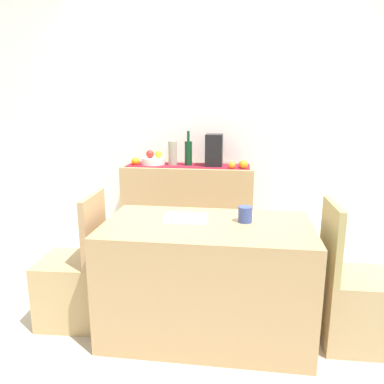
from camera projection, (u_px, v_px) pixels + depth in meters
ground_plane at (187, 296)px, 2.95m from camera, size 6.40×6.40×0.02m
room_wall_rear at (204, 116)px, 3.77m from camera, size 6.40×0.06×2.70m
sideboard_console at (188, 209)px, 3.75m from camera, size 1.26×0.42×0.88m
table_runner at (188, 165)px, 3.65m from camera, size 1.19×0.32×0.01m
fruit_bowl at (153, 161)px, 3.68m from camera, size 0.23×0.23×0.07m
apple_center at (151, 153)px, 3.73m from camera, size 0.07×0.07×0.07m
apple_front at (159, 154)px, 3.67m from camera, size 0.07×0.07×0.07m
apple_rear at (150, 154)px, 3.64m from camera, size 0.08×0.08×0.08m
wine_bottle at (188, 153)px, 3.62m from camera, size 0.07×0.07×0.34m
coffee_maker at (214, 150)px, 3.58m from camera, size 0.16×0.18×0.31m
ceramic_vase at (173, 153)px, 3.64m from camera, size 0.08×0.08×0.24m
orange_loose_near_bowl at (244, 165)px, 3.46m from camera, size 0.08×0.08×0.08m
orange_loose_far at (232, 165)px, 3.47m from camera, size 0.07×0.07×0.07m
orange_loose_end at (135, 161)px, 3.66m from camera, size 0.08×0.08×0.08m
orange_loose_mid at (242, 164)px, 3.54m from camera, size 0.07×0.07×0.07m
dining_table at (207, 278)px, 2.42m from camera, size 1.30×0.72×0.74m
open_book at (186, 218)px, 2.42m from camera, size 0.29×0.23×0.02m
coffee_cup at (245, 214)px, 2.36m from camera, size 0.09×0.09×0.10m
chair_near_window at (74, 284)px, 2.56m from camera, size 0.42×0.42×0.90m
chair_by_corner at (353, 303)px, 2.32m from camera, size 0.41×0.41×0.90m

